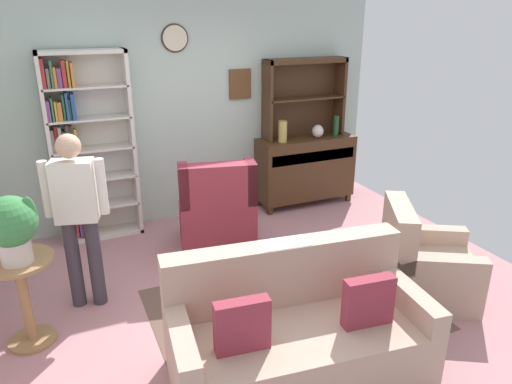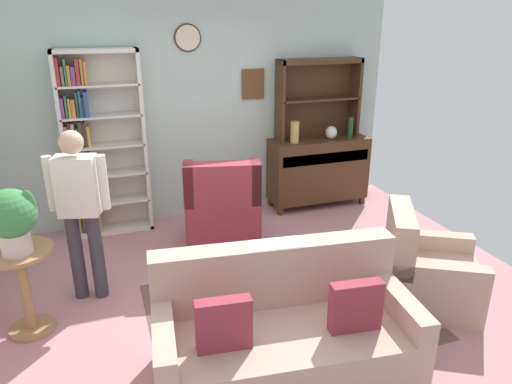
{
  "view_description": "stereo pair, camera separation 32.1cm",
  "coord_description": "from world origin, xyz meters",
  "px_view_note": "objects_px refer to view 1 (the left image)",
  "views": [
    {
      "loc": [
        -1.51,
        -3.46,
        2.46
      ],
      "look_at": [
        0.1,
        0.2,
        0.95
      ],
      "focal_mm": 33.51,
      "sensor_mm": 36.0,
      "label": 1
    },
    {
      "loc": [
        -1.21,
        -3.57,
        2.46
      ],
      "look_at": [
        0.1,
        0.2,
        0.95
      ],
      "focal_mm": 33.51,
      "sensor_mm": 36.0,
      "label": 2
    }
  ],
  "objects_px": {
    "couch_floral": "(297,333)",
    "armchair_floral": "(424,267)",
    "sideboard": "(305,167)",
    "plant_stand": "(23,292)",
    "potted_plant_large": "(11,225)",
    "bookshelf": "(85,151)",
    "bottle_wine": "(336,126)",
    "person_reading": "(77,210)",
    "sideboard_hutch": "(304,87)",
    "vase_round": "(318,131)",
    "vase_tall": "(283,132)",
    "wingback_chair": "(217,218)",
    "coffee_table": "(276,266)",
    "book_stack": "(262,255)"
  },
  "relations": [
    {
      "from": "vase_round",
      "to": "bottle_wine",
      "type": "xyz_separation_m",
      "value": [
        0.26,
        -0.02,
        0.05
      ]
    },
    {
      "from": "book_stack",
      "to": "person_reading",
      "type": "bearing_deg",
      "value": 158.3
    },
    {
      "from": "couch_floral",
      "to": "coffee_table",
      "type": "distance_m",
      "value": 0.89
    },
    {
      "from": "sideboard_hutch",
      "to": "coffee_table",
      "type": "xyz_separation_m",
      "value": [
        -1.4,
        -2.1,
        -1.21
      ]
    },
    {
      "from": "person_reading",
      "to": "book_stack",
      "type": "xyz_separation_m",
      "value": [
        1.44,
        -0.57,
        -0.45
      ]
    },
    {
      "from": "couch_floral",
      "to": "armchair_floral",
      "type": "distance_m",
      "value": 1.58
    },
    {
      "from": "sideboard",
      "to": "potted_plant_large",
      "type": "height_order",
      "value": "potted_plant_large"
    },
    {
      "from": "bookshelf",
      "to": "bottle_wine",
      "type": "distance_m",
      "value": 3.14
    },
    {
      "from": "bookshelf",
      "to": "vase_tall",
      "type": "height_order",
      "value": "bookshelf"
    },
    {
      "from": "bottle_wine",
      "to": "plant_stand",
      "type": "height_order",
      "value": "bottle_wine"
    },
    {
      "from": "plant_stand",
      "to": "potted_plant_large",
      "type": "distance_m",
      "value": 0.59
    },
    {
      "from": "armchair_floral",
      "to": "person_reading",
      "type": "height_order",
      "value": "person_reading"
    },
    {
      "from": "vase_tall",
      "to": "wingback_chair",
      "type": "height_order",
      "value": "vase_tall"
    },
    {
      "from": "sideboard_hutch",
      "to": "coffee_table",
      "type": "height_order",
      "value": "sideboard_hutch"
    },
    {
      "from": "vase_round",
      "to": "person_reading",
      "type": "distance_m",
      "value": 3.34
    },
    {
      "from": "bookshelf",
      "to": "bottle_wine",
      "type": "relative_size",
      "value": 7.72
    },
    {
      "from": "bottle_wine",
      "to": "coffee_table",
      "type": "height_order",
      "value": "bottle_wine"
    },
    {
      "from": "armchair_floral",
      "to": "book_stack",
      "type": "height_order",
      "value": "armchair_floral"
    },
    {
      "from": "couch_floral",
      "to": "potted_plant_large",
      "type": "relative_size",
      "value": 3.66
    },
    {
      "from": "bookshelf",
      "to": "vase_tall",
      "type": "bearing_deg",
      "value": -3.94
    },
    {
      "from": "armchair_floral",
      "to": "person_reading",
      "type": "bearing_deg",
      "value": 158.78
    },
    {
      "from": "vase_round",
      "to": "potted_plant_large",
      "type": "distance_m",
      "value": 3.93
    },
    {
      "from": "sideboard",
      "to": "armchair_floral",
      "type": "distance_m",
      "value": 2.45
    },
    {
      "from": "person_reading",
      "to": "coffee_table",
      "type": "height_order",
      "value": "person_reading"
    },
    {
      "from": "person_reading",
      "to": "coffee_table",
      "type": "bearing_deg",
      "value": -22.66
    },
    {
      "from": "vase_tall",
      "to": "coffee_table",
      "type": "xyz_separation_m",
      "value": [
        -1.01,
        -1.91,
        -0.7
      ]
    },
    {
      "from": "vase_tall",
      "to": "book_stack",
      "type": "bearing_deg",
      "value": -121.4
    },
    {
      "from": "armchair_floral",
      "to": "vase_tall",
      "type": "bearing_deg",
      "value": 96.27
    },
    {
      "from": "bookshelf",
      "to": "sideboard",
      "type": "relative_size",
      "value": 1.62
    },
    {
      "from": "sideboard",
      "to": "couch_floral",
      "type": "bearing_deg",
      "value": -120.22
    },
    {
      "from": "vase_round",
      "to": "plant_stand",
      "type": "relative_size",
      "value": 0.23
    },
    {
      "from": "sideboard_hutch",
      "to": "couch_floral",
      "type": "bearing_deg",
      "value": -119.29
    },
    {
      "from": "armchair_floral",
      "to": "potted_plant_large",
      "type": "xyz_separation_m",
      "value": [
        -3.28,
        0.66,
        0.75
      ]
    },
    {
      "from": "wingback_chair",
      "to": "coffee_table",
      "type": "xyz_separation_m",
      "value": [
        0.14,
        -1.16,
        -0.03
      ]
    },
    {
      "from": "plant_stand",
      "to": "potted_plant_large",
      "type": "relative_size",
      "value": 1.43
    },
    {
      "from": "vase_tall",
      "to": "vase_round",
      "type": "bearing_deg",
      "value": 1.49
    },
    {
      "from": "plant_stand",
      "to": "person_reading",
      "type": "relative_size",
      "value": 0.47
    },
    {
      "from": "person_reading",
      "to": "book_stack",
      "type": "height_order",
      "value": "person_reading"
    },
    {
      "from": "couch_floral",
      "to": "book_stack",
      "type": "bearing_deg",
      "value": 81.1
    },
    {
      "from": "sideboard_hutch",
      "to": "coffee_table",
      "type": "relative_size",
      "value": 1.38
    },
    {
      "from": "bottle_wine",
      "to": "wingback_chair",
      "type": "height_order",
      "value": "bottle_wine"
    },
    {
      "from": "wingback_chair",
      "to": "plant_stand",
      "type": "bearing_deg",
      "value": -154.69
    },
    {
      "from": "sideboard_hutch",
      "to": "plant_stand",
      "type": "xyz_separation_m",
      "value": [
        -3.43,
        -1.83,
        -1.11
      ]
    },
    {
      "from": "bookshelf",
      "to": "couch_floral",
      "type": "distance_m",
      "value": 3.2
    },
    {
      "from": "sideboard",
      "to": "person_reading",
      "type": "relative_size",
      "value": 0.83
    },
    {
      "from": "armchair_floral",
      "to": "plant_stand",
      "type": "xyz_separation_m",
      "value": [
        -3.3,
        0.72,
        0.16
      ]
    },
    {
      "from": "sideboard_hutch",
      "to": "bottle_wine",
      "type": "xyz_separation_m",
      "value": [
        0.39,
        -0.2,
        -0.5
      ]
    },
    {
      "from": "plant_stand",
      "to": "couch_floral",
      "type": "bearing_deg",
      "value": -32.45
    },
    {
      "from": "vase_round",
      "to": "sideboard_hutch",
      "type": "bearing_deg",
      "value": 126.48
    },
    {
      "from": "sideboard",
      "to": "potted_plant_large",
      "type": "bearing_deg",
      "value": -152.52
    }
  ]
}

